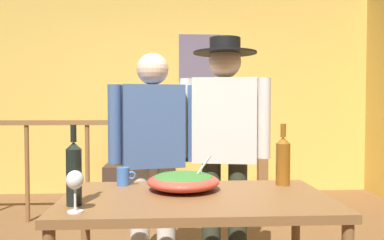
% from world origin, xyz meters
% --- Properties ---
extents(back_wall, '(5.68, 0.10, 2.81)m').
position_xyz_m(back_wall, '(0.00, 2.65, 1.40)').
color(back_wall, gold).
rests_on(back_wall, ground_plane).
extents(framed_picture, '(0.56, 0.03, 0.61)m').
position_xyz_m(framed_picture, '(0.47, 2.59, 1.84)').
color(framed_picture, '#5B5166').
extents(stair_railing, '(3.71, 0.10, 1.09)m').
position_xyz_m(stair_railing, '(-0.25, 1.32, 0.69)').
color(stair_railing, brown).
rests_on(stair_railing, ground_plane).
extents(tv_console, '(0.90, 0.40, 0.42)m').
position_xyz_m(tv_console, '(-0.32, 2.30, 0.21)').
color(tv_console, '#38281E').
rests_on(tv_console, ground_plane).
extents(flat_screen_tv, '(0.70, 0.12, 0.54)m').
position_xyz_m(flat_screen_tv, '(-0.32, 2.27, 0.73)').
color(flat_screen_tv, black).
rests_on(flat_screen_tv, tv_console).
extents(serving_table, '(1.30, 0.75, 0.74)m').
position_xyz_m(serving_table, '(0.19, -0.81, 0.67)').
color(serving_table, brown).
rests_on(serving_table, ground_plane).
extents(salad_bowl, '(0.38, 0.38, 0.19)m').
position_xyz_m(salad_bowl, '(0.13, -0.68, 0.79)').
color(salad_bowl, '#CC3D2D').
rests_on(salad_bowl, serving_table).
extents(wine_glass, '(0.07, 0.07, 0.18)m').
position_xyz_m(wine_glass, '(-0.33, -1.08, 0.87)').
color(wine_glass, silver).
rests_on(wine_glass, serving_table).
extents(wine_bottle_dark, '(0.07, 0.07, 0.36)m').
position_xyz_m(wine_bottle_dark, '(-0.36, -0.96, 0.89)').
color(wine_bottle_dark, black).
rests_on(wine_bottle_dark, serving_table).
extents(wine_bottle_amber, '(0.08, 0.08, 0.34)m').
position_xyz_m(wine_bottle_amber, '(0.69, -0.58, 0.88)').
color(wine_bottle_amber, brown).
rests_on(wine_bottle_amber, serving_table).
extents(mug_blue, '(0.11, 0.07, 0.10)m').
position_xyz_m(mug_blue, '(-0.19, -0.54, 0.79)').
color(mug_blue, '#3866B2').
rests_on(mug_blue, serving_table).
extents(person_standing_left, '(0.59, 0.29, 1.54)m').
position_xyz_m(person_standing_left, '(-0.05, -0.07, 0.90)').
color(person_standing_left, beige).
rests_on(person_standing_left, ground_plane).
extents(person_standing_right, '(0.61, 0.43, 1.64)m').
position_xyz_m(person_standing_right, '(0.44, -0.07, 0.98)').
color(person_standing_right, '#2D3323').
rests_on(person_standing_right, ground_plane).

